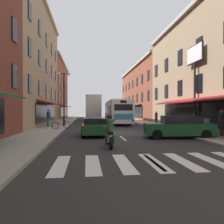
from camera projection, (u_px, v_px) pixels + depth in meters
name	position (u px, v px, depth m)	size (l,w,h in m)	color
ground_plane	(116.00, 133.00, 17.54)	(34.80, 80.00, 0.10)	#28282B
lane_centre_dashes	(116.00, 133.00, 17.30)	(0.14, 73.90, 0.01)	#DBCC4C
crosswalk_near	(154.00, 162.00, 7.62)	(7.10, 2.80, 0.01)	silver
sidewalk_left	(42.00, 133.00, 16.83)	(3.00, 80.00, 0.14)	gray
sidewalk_right	(183.00, 131.00, 18.25)	(3.00, 80.00, 0.14)	gray
billboard_sign	(195.00, 66.00, 18.53)	(0.40, 2.66, 7.44)	black
transit_bus	(117.00, 112.00, 28.93)	(2.79, 11.12, 3.17)	white
box_truck	(93.00, 108.00, 35.64)	(2.51, 8.29, 4.24)	#B21E19
sedan_near	(92.00, 115.00, 45.98)	(1.96, 4.30, 1.33)	#144723
sedan_mid	(179.00, 127.00, 14.18)	(4.71, 2.56, 1.49)	#144723
sedan_far	(95.00, 126.00, 15.82)	(1.97, 4.71, 1.30)	#144723
motorcycle_rider	(110.00, 133.00, 10.70)	(0.62, 2.07, 1.66)	black
bicycle_near	(61.00, 125.00, 19.50)	(1.68, 0.54, 0.91)	black
pedestrian_near	(48.00, 117.00, 21.95)	(0.44, 0.52, 1.83)	#33663F
pedestrian_mid	(222.00, 122.00, 14.20)	(0.36, 0.36, 1.77)	black
pedestrian_far	(156.00, 117.00, 26.34)	(0.36, 0.36, 1.62)	black
street_lamp_twin	(64.00, 96.00, 23.93)	(1.42, 0.32, 6.01)	black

